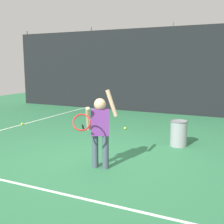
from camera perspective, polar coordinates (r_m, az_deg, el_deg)
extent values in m
plane|color=#2D7247|center=(5.37, -3.36, -9.60)|extent=(20.00, 20.00, 0.00)
cube|color=white|center=(4.27, -12.85, -15.07)|extent=(9.00, 0.05, 0.00)
cube|color=white|center=(8.22, -21.56, -3.46)|extent=(0.05, 9.00, 0.00)
cube|color=black|center=(10.30, 11.60, 8.05)|extent=(13.19, 0.08, 3.04)
cylinder|color=slate|center=(13.42, -16.43, 8.50)|extent=(0.09, 0.09, 3.19)
cylinder|color=slate|center=(11.54, -4.22, 8.74)|extent=(0.09, 0.09, 3.19)
cylinder|color=slate|center=(10.35, 11.70, 8.47)|extent=(0.09, 0.09, 3.19)
cylinder|color=#3F4C59|center=(4.94, -3.40, -7.81)|extent=(0.11, 0.11, 0.58)
cylinder|color=#3F4C59|center=(4.88, -1.30, -8.02)|extent=(0.11, 0.11, 0.58)
cube|color=#72338C|center=(4.78, -2.40, -2.07)|extent=(0.34, 0.28, 0.44)
sphere|color=tan|center=(4.72, -2.43, 1.55)|extent=(0.20, 0.20, 0.20)
cylinder|color=tan|center=(4.74, -0.08, 1.78)|extent=(0.22, 0.15, 0.46)
cylinder|color=tan|center=(4.72, -4.79, -1.41)|extent=(0.19, 0.29, 0.43)
cylinder|color=black|center=(4.63, -5.82, -3.09)|extent=(0.13, 0.23, 0.15)
torus|color=red|center=(4.39, -6.11, -2.07)|extent=(0.33, 0.27, 0.26)
cylinder|color=gray|center=(6.35, 13.22, -4.23)|extent=(0.36, 0.36, 0.55)
torus|color=#595B60|center=(6.29, 13.31, -1.80)|extent=(0.38, 0.38, 0.02)
sphere|color=#CCE033|center=(7.78, 2.63, -3.27)|extent=(0.07, 0.07, 0.07)
sphere|color=#CCE033|center=(8.75, -17.58, -2.27)|extent=(0.07, 0.07, 0.07)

